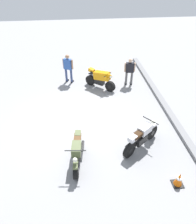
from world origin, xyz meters
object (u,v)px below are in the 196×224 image
motorcycle_orange_sportbike (100,79)px  motorcycle_olive_vintage (77,152)px  traffic_cone (179,179)px  person_in_black_shirt (130,70)px  person_in_blue_shirt (68,67)px  motorcycle_silver_cruiser (141,137)px

motorcycle_orange_sportbike → motorcycle_olive_vintage: bearing=-64.1°
traffic_cone → motorcycle_orange_sportbike: bearing=-165.1°
person_in_black_shirt → traffic_cone: size_ratio=3.02×
motorcycle_olive_vintage → person_in_blue_shirt: 6.36m
motorcycle_orange_sportbike → traffic_cone: size_ratio=3.01×
motorcycle_olive_vintage → traffic_cone: bearing=73.1°
person_in_blue_shirt → person_in_black_shirt: person_in_blue_shirt is taller
motorcycle_olive_vintage → traffic_cone: (1.37, 3.28, -0.23)m
motorcycle_orange_sportbike → motorcycle_silver_cruiser: bearing=-37.2°
motorcycle_orange_sportbike → motorcycle_olive_vintage: size_ratio=0.82×
motorcycle_orange_sportbike → motorcycle_silver_cruiser: motorcycle_orange_sportbike is taller
motorcycle_silver_cruiser → person_in_black_shirt: size_ratio=1.07×
motorcycle_orange_sportbike → person_in_blue_shirt: size_ratio=0.93×
motorcycle_orange_sportbike → traffic_cone: 7.04m
motorcycle_silver_cruiser → person_in_blue_shirt: person_in_blue_shirt is taller
motorcycle_olive_vintage → traffic_cone: size_ratio=3.69×
motorcycle_orange_sportbike → person_in_blue_shirt: (-0.92, -1.79, 0.39)m
motorcycle_orange_sportbike → person_in_blue_shirt: 2.05m
motorcycle_olive_vintage → person_in_blue_shirt: bearing=-171.3°
motorcycle_silver_cruiser → person_in_black_shirt: person_in_black_shirt is taller
motorcycle_orange_sportbike → motorcycle_olive_vintage: 5.61m
motorcycle_orange_sportbike → motorcycle_silver_cruiser: size_ratio=0.93×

